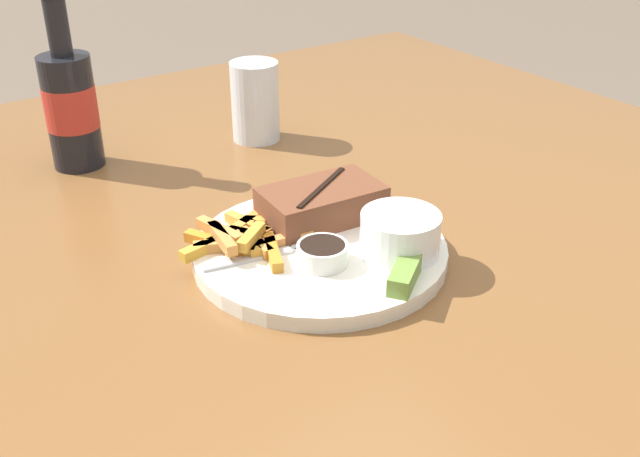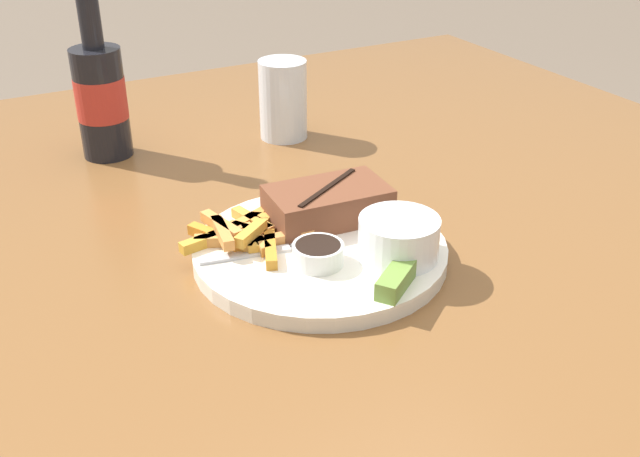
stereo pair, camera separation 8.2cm
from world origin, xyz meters
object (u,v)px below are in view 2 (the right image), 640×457
coleslaw_cup (399,235)px  fork_utensil (255,253)px  drinking_glass (283,100)px  beer_bottle (101,95)px  dinner_plate (320,251)px  steak_portion (328,203)px  pickle_spear (396,279)px  dipping_sauce_cup (318,253)px

coleslaw_cup → fork_utensil: coleslaw_cup is taller
coleslaw_cup → drinking_glass: size_ratio=0.73×
coleslaw_cup → beer_bottle: bearing=112.2°
dinner_plate → steak_portion: 0.07m
pickle_spear → drinking_glass: bearing=77.8°
dinner_plate → coleslaw_cup: (0.06, -0.06, 0.03)m
coleslaw_cup → dipping_sauce_cup: coleslaw_cup is taller
dinner_plate → dipping_sauce_cup: (-0.02, -0.03, 0.02)m
drinking_glass → steak_portion: bearing=-106.4°
dipping_sauce_cup → fork_utensil: size_ratio=0.41×
coleslaw_cup → drinking_glass: 0.42m
coleslaw_cup → pickle_spear: size_ratio=1.33×
dinner_plate → coleslaw_cup: bearing=-45.6°
beer_bottle → drinking_glass: (0.26, -0.06, -0.03)m
beer_bottle → dipping_sauce_cup: bearing=-76.0°
dinner_plate → steak_portion: (0.04, 0.05, 0.03)m
fork_utensil → drinking_glass: (0.20, 0.34, 0.04)m
fork_utensil → drinking_glass: bearing=70.4°
pickle_spear → dinner_plate: bearing=102.9°
steak_portion → fork_utensil: (-0.11, -0.04, -0.02)m
coleslaw_cup → drinking_glass: bearing=81.1°
coleslaw_cup → fork_utensil: bearing=150.2°
steak_portion → beer_bottle: size_ratio=0.57×
steak_portion → coleslaw_cup: bearing=-77.9°
fork_utensil → beer_bottle: 0.41m
coleslaw_cup → pickle_spear: (-0.04, -0.05, -0.02)m
dipping_sauce_cup → fork_utensil: bearing=136.8°
coleslaw_cup → beer_bottle: beer_bottle is taller
coleslaw_cup → beer_bottle: 0.51m
drinking_glass → pickle_spear: bearing=-102.2°
dinner_plate → dipping_sauce_cup: bearing=-121.2°
steak_portion → fork_utensil: size_ratio=1.08×
pickle_spear → fork_utensil: bearing=127.7°
coleslaw_cup → beer_bottle: size_ratio=0.34×
dipping_sauce_cup → coleslaw_cup: bearing=-18.9°
fork_utensil → drinking_glass: size_ratio=1.12×
dinner_plate → beer_bottle: size_ratio=1.11×
dinner_plate → fork_utensil: size_ratio=2.10×
dipping_sauce_cup → fork_utensil: (-0.05, 0.05, -0.01)m
steak_portion → drinking_glass: 0.31m
fork_utensil → coleslaw_cup: bearing=-18.9°
dipping_sauce_cup → drinking_glass: bearing=69.2°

